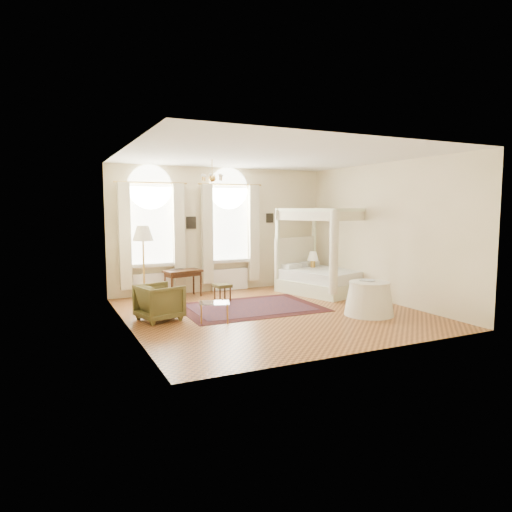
{
  "coord_description": "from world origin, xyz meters",
  "views": [
    {
      "loc": [
        -4.42,
        -8.49,
        2.23
      ],
      "look_at": [
        -0.2,
        0.4,
        1.19
      ],
      "focal_mm": 32.0,
      "sensor_mm": 36.0,
      "label": 1
    }
  ],
  "objects_px": {
    "stool": "(222,287)",
    "armchair": "(160,302)",
    "nightstand": "(309,278)",
    "canopy_bed": "(323,274)",
    "side_table": "(369,299)",
    "floor_lamp": "(143,237)",
    "coffee_table": "(214,304)",
    "writing_desk": "(183,274)"
  },
  "relations": [
    {
      "from": "writing_desk",
      "to": "side_table",
      "type": "height_order",
      "value": "side_table"
    },
    {
      "from": "canopy_bed",
      "to": "coffee_table",
      "type": "bearing_deg",
      "value": -154.71
    },
    {
      "from": "canopy_bed",
      "to": "floor_lamp",
      "type": "bearing_deg",
      "value": 173.66
    },
    {
      "from": "nightstand",
      "to": "floor_lamp",
      "type": "relative_size",
      "value": 0.33
    },
    {
      "from": "nightstand",
      "to": "writing_desk",
      "type": "relative_size",
      "value": 0.6
    },
    {
      "from": "nightstand",
      "to": "stool",
      "type": "distance_m",
      "value": 2.85
    },
    {
      "from": "floor_lamp",
      "to": "coffee_table",
      "type": "bearing_deg",
      "value": -68.37
    },
    {
      "from": "stool",
      "to": "floor_lamp",
      "type": "bearing_deg",
      "value": 165.34
    },
    {
      "from": "nightstand",
      "to": "coffee_table",
      "type": "bearing_deg",
      "value": -147.1
    },
    {
      "from": "armchair",
      "to": "canopy_bed",
      "type": "bearing_deg",
      "value": -90.88
    },
    {
      "from": "canopy_bed",
      "to": "coffee_table",
      "type": "relative_size",
      "value": 3.52
    },
    {
      "from": "writing_desk",
      "to": "side_table",
      "type": "relative_size",
      "value": 0.97
    },
    {
      "from": "coffee_table",
      "to": "side_table",
      "type": "distance_m",
      "value": 3.24
    },
    {
      "from": "side_table",
      "to": "floor_lamp",
      "type": "bearing_deg",
      "value": 142.88
    },
    {
      "from": "coffee_table",
      "to": "side_table",
      "type": "bearing_deg",
      "value": -14.33
    },
    {
      "from": "writing_desk",
      "to": "coffee_table",
      "type": "height_order",
      "value": "writing_desk"
    },
    {
      "from": "floor_lamp",
      "to": "canopy_bed",
      "type": "bearing_deg",
      "value": -6.34
    },
    {
      "from": "coffee_table",
      "to": "floor_lamp",
      "type": "relative_size",
      "value": 0.38
    },
    {
      "from": "canopy_bed",
      "to": "nightstand",
      "type": "xyz_separation_m",
      "value": [
        -0.03,
        0.62,
        -0.21
      ]
    },
    {
      "from": "canopy_bed",
      "to": "side_table",
      "type": "xyz_separation_m",
      "value": [
        -0.54,
        -2.54,
        -0.16
      ]
    },
    {
      "from": "canopy_bed",
      "to": "armchair",
      "type": "relative_size",
      "value": 3.03
    },
    {
      "from": "writing_desk",
      "to": "armchair",
      "type": "relative_size",
      "value": 1.24
    },
    {
      "from": "nightstand",
      "to": "floor_lamp",
      "type": "height_order",
      "value": "floor_lamp"
    },
    {
      "from": "stool",
      "to": "floor_lamp",
      "type": "distance_m",
      "value": 2.18
    },
    {
      "from": "canopy_bed",
      "to": "writing_desk",
      "type": "relative_size",
      "value": 2.44
    },
    {
      "from": "armchair",
      "to": "floor_lamp",
      "type": "distance_m",
      "value": 2.01
    },
    {
      "from": "nightstand",
      "to": "floor_lamp",
      "type": "xyz_separation_m",
      "value": [
        -4.55,
        -0.12,
        1.26
      ]
    },
    {
      "from": "coffee_table",
      "to": "floor_lamp",
      "type": "distance_m",
      "value": 2.7
    },
    {
      "from": "canopy_bed",
      "to": "stool",
      "type": "height_order",
      "value": "canopy_bed"
    },
    {
      "from": "canopy_bed",
      "to": "stool",
      "type": "relative_size",
      "value": 5.78
    },
    {
      "from": "canopy_bed",
      "to": "nightstand",
      "type": "bearing_deg",
      "value": 92.62
    },
    {
      "from": "stool",
      "to": "coffee_table",
      "type": "height_order",
      "value": "stool"
    },
    {
      "from": "writing_desk",
      "to": "armchair",
      "type": "distance_m",
      "value": 2.38
    },
    {
      "from": "nightstand",
      "to": "armchair",
      "type": "bearing_deg",
      "value": -159.26
    },
    {
      "from": "stool",
      "to": "nightstand",
      "type": "bearing_deg",
      "value": 11.64
    },
    {
      "from": "nightstand",
      "to": "side_table",
      "type": "relative_size",
      "value": 0.58
    },
    {
      "from": "stool",
      "to": "armchair",
      "type": "height_order",
      "value": "armchair"
    },
    {
      "from": "canopy_bed",
      "to": "writing_desk",
      "type": "bearing_deg",
      "value": 164.35
    },
    {
      "from": "stool",
      "to": "side_table",
      "type": "relative_size",
      "value": 0.41
    },
    {
      "from": "canopy_bed",
      "to": "stool",
      "type": "xyz_separation_m",
      "value": [
        -2.82,
        0.05,
        -0.15
      ]
    },
    {
      "from": "nightstand",
      "to": "floor_lamp",
      "type": "distance_m",
      "value": 4.72
    },
    {
      "from": "nightstand",
      "to": "writing_desk",
      "type": "bearing_deg",
      "value": 174.11
    }
  ]
}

